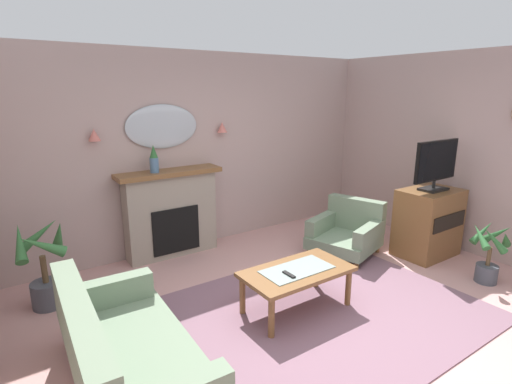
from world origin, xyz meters
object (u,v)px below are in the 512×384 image
object	(u,v)px
mantel_vase_right	(154,160)
coffee_table	(297,275)
tv_cabinet	(428,222)
potted_plant_tall_palm	(44,269)
wall_sconce_left	(94,135)
potted_plant_small_fern	(489,254)
wall_mirror	(162,127)
armchair_near_fireplace	(348,231)
fireplace	(171,214)
tv_flatscreen	(436,164)
floral_couch	(120,350)
tv_remote	(289,275)
wall_sconce_right	(222,127)

from	to	relation	value
mantel_vase_right	coffee_table	world-z (taller)	mantel_vase_right
tv_cabinet	potted_plant_tall_palm	distance (m)	4.63
wall_sconce_left	potted_plant_small_fern	size ratio (longest dim) A/B	0.19
wall_mirror	armchair_near_fireplace	world-z (taller)	wall_mirror
mantel_vase_right	wall_mirror	size ratio (longest dim) A/B	0.36
fireplace	potted_plant_small_fern	world-z (taller)	fireplace
coffee_table	armchair_near_fireplace	xyz separation A→B (m)	(1.54, 0.75, -0.08)
tv_flatscreen	potted_plant_tall_palm	distance (m)	4.71
fireplace	coffee_table	world-z (taller)	fireplace
fireplace	potted_plant_tall_palm	xyz separation A→B (m)	(-1.59, -0.52, -0.15)
armchair_near_fireplace	tv_cabinet	size ratio (longest dim) A/B	1.14
floral_couch	tv_flatscreen	size ratio (longest dim) A/B	2.08
fireplace	armchair_near_fireplace	size ratio (longest dim) A/B	1.33
floral_couch	armchair_near_fireplace	size ratio (longest dim) A/B	1.71
coffee_table	tv_flatscreen	size ratio (longest dim) A/B	1.31
tv_remote	tv_cabinet	size ratio (longest dim) A/B	0.18
coffee_table	tv_cabinet	world-z (taller)	tv_cabinet
floral_couch	wall_sconce_right	bearing A→B (deg)	45.85
fireplace	tv_cabinet	world-z (taller)	fireplace
fireplace	tv_remote	size ratio (longest dim) A/B	8.50
tv_cabinet	floral_couch	bearing A→B (deg)	-177.25
wall_mirror	floral_couch	xyz separation A→B (m)	(-1.30, -2.27, -1.39)
tv_cabinet	wall_sconce_left	bearing A→B (deg)	151.21
wall_sconce_left	potted_plant_tall_palm	world-z (taller)	wall_sconce_left
fireplace	wall_sconce_right	xyz separation A→B (m)	(0.85, 0.09, 1.09)
tv_flatscreen	wall_sconce_left	bearing A→B (deg)	150.96
fireplace	wall_mirror	distance (m)	1.15
armchair_near_fireplace	potted_plant_tall_palm	xyz separation A→B (m)	(-3.60, 0.75, 0.11)
coffee_table	floral_couch	bearing A→B (deg)	-176.57
floral_couch	armchair_near_fireplace	xyz separation A→B (m)	(3.31, 0.86, -0.01)
tv_remote	armchair_near_fireplace	distance (m)	1.88
fireplace	wall_sconce_right	world-z (taller)	wall_sconce_right
mantel_vase_right	wall_sconce_right	world-z (taller)	wall_sconce_right
tv_flatscreen	wall_mirror	bearing A→B (deg)	143.50
mantel_vase_right	tv_flatscreen	bearing A→B (deg)	-32.41
floral_couch	potted_plant_tall_palm	distance (m)	1.63
wall_sconce_left	armchair_near_fireplace	world-z (taller)	wall_sconce_left
tv_remote	fireplace	bearing A→B (deg)	98.69
mantel_vase_right	tv_remote	bearing A→B (deg)	-75.83
mantel_vase_right	wall_mirror	world-z (taller)	wall_mirror
wall_sconce_left	tv_remote	xyz separation A→B (m)	(1.17, -2.17, -1.21)
armchair_near_fireplace	potted_plant_small_fern	size ratio (longest dim) A/B	1.42
fireplace	wall_mirror	size ratio (longest dim) A/B	1.42
wall_mirror	tv_flatscreen	size ratio (longest dim) A/B	1.14
mantel_vase_right	potted_plant_tall_palm	bearing A→B (deg)	-160.36
mantel_vase_right	potted_plant_small_fern	bearing A→B (deg)	-44.01
potted_plant_small_fern	mantel_vase_right	bearing A→B (deg)	135.99
mantel_vase_right	wall_sconce_left	size ratio (longest dim) A/B	2.49
mantel_vase_right	armchair_near_fireplace	size ratio (longest dim) A/B	0.34
mantel_vase_right	potted_plant_small_fern	xyz separation A→B (m)	(2.87, -2.78, -0.98)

